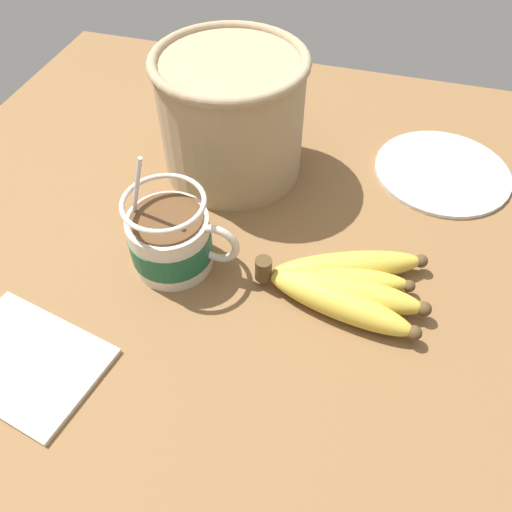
{
  "coord_description": "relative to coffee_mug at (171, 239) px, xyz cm",
  "views": [
    {
      "loc": [
        12.37,
        -38.73,
        50.09
      ],
      "look_at": [
        2.09,
        -2.89,
        7.08
      ],
      "focal_mm": 35.0,
      "sensor_mm": 36.0,
      "label": 1
    }
  ],
  "objects": [
    {
      "name": "small_plate",
      "position": [
        31.3,
        26.8,
        -3.81
      ],
      "size": [
        19.52,
        19.52,
        0.6
      ],
      "color": "silver",
      "rests_on": "table"
    },
    {
      "name": "napkin",
      "position": [
        -10.06,
        -17.53,
        -3.81
      ],
      "size": [
        18.6,
        14.73,
        0.6
      ],
      "color": "beige",
      "rests_on": "table"
    },
    {
      "name": "coffee_mug",
      "position": [
        0.0,
        0.0,
        0.0
      ],
      "size": [
        14.57,
        9.83,
        15.84
      ],
      "color": "beige",
      "rests_on": "table"
    },
    {
      "name": "woven_basket",
      "position": [
        1.29,
        19.9,
        4.9
      ],
      "size": [
        20.63,
        20.63,
        17.32
      ],
      "color": "tan",
      "rests_on": "table"
    },
    {
      "name": "banana_bunch",
      "position": [
        20.84,
        0.65,
        -2.29
      ],
      "size": [
        20.38,
        14.04,
        4.14
      ],
      "color": "#4C381E",
      "rests_on": "table"
    },
    {
      "name": "table",
      "position": [
        8.42,
        2.79,
        -5.38
      ],
      "size": [
        100.99,
        100.99,
        2.54
      ],
      "color": "brown",
      "rests_on": "ground"
    }
  ]
}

